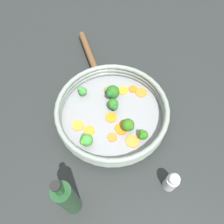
% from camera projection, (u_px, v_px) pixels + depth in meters
% --- Properties ---
extents(ground_plane, '(4.00, 4.00, 0.00)m').
position_uv_depth(ground_plane, '(112.00, 117.00, 0.74)').
color(ground_plane, black).
extents(skillet, '(0.35, 0.35, 0.02)m').
position_uv_depth(skillet, '(112.00, 115.00, 0.74)').
color(skillet, gray).
rests_on(skillet, ground_plane).
extents(skillet_rim_wall, '(0.37, 0.37, 0.05)m').
position_uv_depth(skillet_rim_wall, '(112.00, 110.00, 0.71)').
color(skillet_rim_wall, gray).
rests_on(skillet_rim_wall, skillet).
extents(skillet_handle, '(0.11, 0.22, 0.02)m').
position_uv_depth(skillet_handle, '(89.00, 53.00, 0.87)').
color(skillet_handle, brown).
rests_on(skillet_handle, skillet).
extents(skillet_rivet_left, '(0.01, 0.01, 0.01)m').
position_uv_depth(skillet_rivet_left, '(111.00, 75.00, 0.82)').
color(skillet_rivet_left, gray).
rests_on(skillet_rivet_left, skillet).
extents(skillet_rivet_right, '(0.01, 0.01, 0.01)m').
position_uv_depth(skillet_rivet_right, '(86.00, 81.00, 0.80)').
color(skillet_rivet_right, gray).
rests_on(skillet_rivet_right, skillet).
extents(carrot_slice_0, '(0.04, 0.04, 0.00)m').
position_uv_depth(carrot_slice_0, '(112.00, 137.00, 0.69)').
color(carrot_slice_0, orange).
rests_on(carrot_slice_0, skillet).
extents(carrot_slice_1, '(0.06, 0.06, 0.00)m').
position_uv_depth(carrot_slice_1, '(125.00, 125.00, 0.71)').
color(carrot_slice_1, orange).
rests_on(carrot_slice_1, skillet).
extents(carrot_slice_2, '(0.04, 0.04, 0.00)m').
position_uv_depth(carrot_slice_2, '(142.00, 93.00, 0.78)').
color(carrot_slice_2, orange).
rests_on(carrot_slice_2, skillet).
extents(carrot_slice_3, '(0.05, 0.05, 0.01)m').
position_uv_depth(carrot_slice_3, '(121.00, 129.00, 0.70)').
color(carrot_slice_3, orange).
rests_on(carrot_slice_3, skillet).
extents(carrot_slice_4, '(0.05, 0.05, 0.00)m').
position_uv_depth(carrot_slice_4, '(123.00, 90.00, 0.78)').
color(carrot_slice_4, orange).
rests_on(carrot_slice_4, skillet).
extents(carrot_slice_5, '(0.05, 0.05, 0.01)m').
position_uv_depth(carrot_slice_5, '(78.00, 126.00, 0.71)').
color(carrot_slice_5, orange).
rests_on(carrot_slice_5, skillet).
extents(carrot_slice_6, '(0.04, 0.04, 0.01)m').
position_uv_depth(carrot_slice_6, '(133.00, 89.00, 0.78)').
color(carrot_slice_6, orange).
rests_on(carrot_slice_6, skillet).
extents(carrot_slice_7, '(0.05, 0.05, 0.00)m').
position_uv_depth(carrot_slice_7, '(90.00, 131.00, 0.70)').
color(carrot_slice_7, orange).
rests_on(carrot_slice_7, skillet).
extents(carrot_slice_8, '(0.06, 0.06, 0.00)m').
position_uv_depth(carrot_slice_8, '(133.00, 141.00, 0.68)').
color(carrot_slice_8, orange).
rests_on(carrot_slice_8, skillet).
extents(carrot_slice_9, '(0.05, 0.05, 0.01)m').
position_uv_depth(carrot_slice_9, '(111.00, 117.00, 0.72)').
color(carrot_slice_9, orange).
rests_on(carrot_slice_9, skillet).
extents(broccoli_floret_0, '(0.03, 0.03, 0.04)m').
position_uv_depth(broccoli_floret_0, '(143.00, 135.00, 0.66)').
color(broccoli_floret_0, '#8BAA64').
rests_on(broccoli_floret_0, skillet).
extents(broccoli_floret_1, '(0.05, 0.05, 0.05)m').
position_uv_depth(broccoli_floret_1, '(112.00, 92.00, 0.74)').
color(broccoli_floret_1, '#5C9750').
rests_on(broccoli_floret_1, skillet).
extents(broccoli_floret_2, '(0.03, 0.04, 0.04)m').
position_uv_depth(broccoli_floret_2, '(83.00, 91.00, 0.75)').
color(broccoli_floret_2, '#759C60').
rests_on(broccoli_floret_2, skillet).
extents(broccoli_floret_3, '(0.04, 0.04, 0.05)m').
position_uv_depth(broccoli_floret_3, '(129.00, 125.00, 0.67)').
color(broccoli_floret_3, '#7CA659').
rests_on(broccoli_floret_3, skillet).
extents(broccoli_floret_4, '(0.04, 0.04, 0.05)m').
position_uv_depth(broccoli_floret_4, '(113.00, 105.00, 0.72)').
color(broccoli_floret_4, olive).
rests_on(broccoli_floret_4, skillet).
extents(broccoli_floret_5, '(0.04, 0.04, 0.05)m').
position_uv_depth(broccoli_floret_5, '(86.00, 140.00, 0.65)').
color(broccoli_floret_5, '#8DAB68').
rests_on(broccoli_floret_5, skillet).
extents(mushroom_piece_0, '(0.03, 0.03, 0.01)m').
position_uv_depth(mushroom_piece_0, '(107.00, 90.00, 0.78)').
color(mushroom_piece_0, olive).
rests_on(mushroom_piece_0, skillet).
extents(salt_shaker, '(0.04, 0.04, 0.09)m').
position_uv_depth(salt_shaker, '(172.00, 182.00, 0.59)').
color(salt_shaker, silver).
rests_on(salt_shaker, ground_plane).
extents(oil_bottle, '(0.04, 0.04, 0.24)m').
position_uv_depth(oil_bottle, '(68.00, 199.00, 0.51)').
color(oil_bottle, '#193D1E').
rests_on(oil_bottle, ground_plane).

